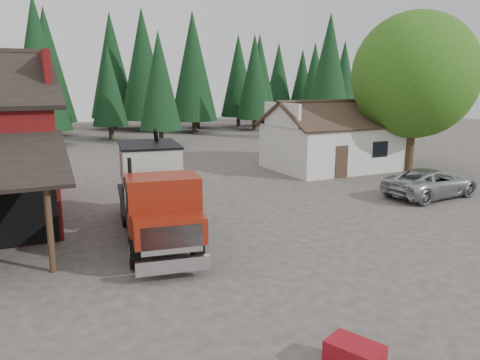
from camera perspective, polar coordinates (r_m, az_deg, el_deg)
name	(u,v)px	position (r m, az deg, el deg)	size (l,w,h in m)	color
ground	(245,265)	(15.31, 0.56, -10.33)	(120.00, 120.00, 0.00)	#463E37
farmhouse	(332,144)	(32.39, 11.17, 4.34)	(8.60, 6.42, 4.65)	silver
deciduous_tree	(415,80)	(32.50, 20.54, 11.35)	(8.00, 8.00, 10.20)	#382619
conifer_backdrop	(79,135)	(55.38, -19.05, 5.22)	(76.00, 16.00, 16.00)	black
near_pine_b	(159,81)	(44.44, -9.80, 11.83)	(3.96, 3.96, 10.40)	#382619
near_pine_c	(329,70)	(47.94, 10.80, 12.98)	(4.84, 4.84, 12.40)	#382619
near_pine_d	(38,64)	(46.80, -23.44, 12.89)	(5.28, 5.28, 13.40)	#382619
feed_truck	(155,190)	(17.77, -10.37, -1.16)	(3.63, 8.96, 3.93)	black
silver_car	(431,183)	(25.83, 22.29, -0.31)	(2.44, 5.29, 1.47)	#A9ACB1
equip_box	(354,357)	(10.43, 13.77, -20.21)	(0.70, 1.10, 0.60)	maroon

